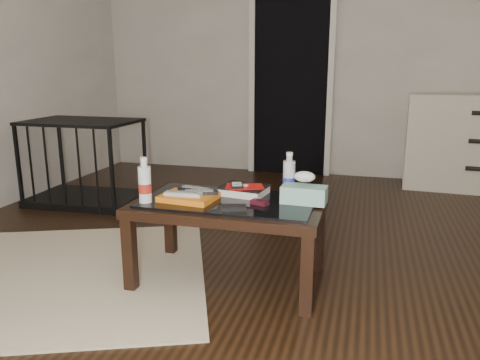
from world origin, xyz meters
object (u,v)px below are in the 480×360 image
object	(u,v)px
coffee_table	(229,211)
pet_crate	(85,176)
water_bottle_left	(145,180)
dresser	(473,143)
water_bottle_right	(289,174)
tissue_box	(304,194)
textbook	(244,190)

from	to	relation	value
coffee_table	pet_crate	world-z (taller)	pet_crate
water_bottle_left	coffee_table	bearing A→B (deg)	21.86
coffee_table	dresser	size ratio (longest dim) A/B	0.81
dresser	water_bottle_right	xyz separation A→B (m)	(-1.37, -2.33, 0.13)
coffee_table	tissue_box	xyz separation A→B (m)	(0.39, 0.04, 0.11)
pet_crate	textbook	distance (m)	1.98
water_bottle_left	dresser	bearing A→B (deg)	52.35
pet_crate	water_bottle_right	size ratio (longest dim) A/B	3.91
water_bottle_right	dresser	bearing A→B (deg)	59.66
dresser	water_bottle_left	bearing A→B (deg)	-124.14
textbook	tissue_box	distance (m)	0.35
coffee_table	water_bottle_left	xyz separation A→B (m)	(-0.40, -0.16, 0.18)
dresser	water_bottle_right	world-z (taller)	dresser
coffee_table	pet_crate	size ratio (longest dim) A/B	1.08
coffee_table	water_bottle_right	size ratio (longest dim) A/B	4.20
pet_crate	water_bottle_right	bearing A→B (deg)	-29.34
water_bottle_left	tissue_box	size ratio (longest dim) A/B	1.03
dresser	pet_crate	distance (m)	3.58
water_bottle_right	textbook	bearing A→B (deg)	-167.64
textbook	tissue_box	size ratio (longest dim) A/B	1.09
textbook	water_bottle_left	xyz separation A→B (m)	(-0.45, -0.29, 0.10)
pet_crate	tissue_box	xyz separation A→B (m)	(2.03, -1.09, 0.28)
dresser	textbook	size ratio (longest dim) A/B	4.91
dresser	water_bottle_left	xyz separation A→B (m)	(-2.06, -2.67, 0.13)
dresser	water_bottle_left	distance (m)	3.38
tissue_box	water_bottle_left	bearing A→B (deg)	-162.96
pet_crate	water_bottle_right	distance (m)	2.18
water_bottle_left	water_bottle_right	size ratio (longest dim) A/B	1.00
coffee_table	pet_crate	xyz separation A→B (m)	(-1.63, 1.13, -0.17)
water_bottle_right	tissue_box	distance (m)	0.18
textbook	water_bottle_left	bearing A→B (deg)	-139.15
textbook	water_bottle_left	distance (m)	0.54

